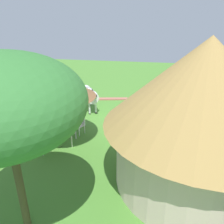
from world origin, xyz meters
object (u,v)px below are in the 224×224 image
Objects in this scene: thatched_hut at (201,112)px; zebra_nearest_camera at (200,105)px; shade_umbrella at (57,87)px; patio_dining_table at (61,130)px; striped_lounge_chair at (148,123)px; acacia_tree_left_background at (3,103)px; zebra_by_umbrella at (89,95)px; patio_chair_near_hut at (41,142)px; guest_beside_umbrella at (16,136)px; patio_chair_near_lawn at (80,124)px; guest_behind_table at (82,110)px; standing_watcher at (157,92)px.

zebra_nearest_camera is at bearing -101.61° from thatched_hut.
shade_umbrella reaches higher than patio_dining_table.
acacia_tree_left_background reaches higher than striped_lounge_chair.
patio_dining_table is 0.62× the size of zebra_by_umbrella.
guest_beside_umbrella is (0.84, 0.38, 0.42)m from patio_chair_near_hut.
patio_chair_near_lawn is at bearing -119.56° from patio_dining_table.
patio_chair_near_hut is 0.58× the size of guest_behind_table.
thatched_hut reaches higher than patio_dining_table.
zebra_nearest_camera is at bearing -151.83° from shade_umbrella.
patio_dining_table is (-0.00, 0.00, -1.99)m from shade_umbrella.
striped_lounge_chair is (1.61, -3.85, -2.38)m from thatched_hut.
patio_chair_near_hut is at bearing -6.48° from thatched_hut.
striped_lounge_chair is 8.02m from acacia_tree_left_background.
patio_chair_near_lawn is 3.46m from striped_lounge_chair.
zebra_by_umbrella is (3.59, -1.81, 0.75)m from striped_lounge_chair.
shade_umbrella reaches higher than patio_chair_near_hut.
acacia_tree_left_background is (-0.72, 4.43, 2.99)m from patio_dining_table.
acacia_tree_left_background is (3.50, 9.41, 2.58)m from standing_watcher.
guest_beside_umbrella is at bearing 41.82° from zebra_by_umbrella.
shade_umbrella is 2.09× the size of guest_behind_table.
striped_lounge_chair is at bearing 131.91° from guest_behind_table.
patio_chair_near_hut is at bearing 91.69° from patio_chair_near_lawn.
patio_chair_near_hut is 0.40× the size of zebra_nearest_camera.
patio_chair_near_lawn is (4.86, -2.69, -2.12)m from thatched_hut.
thatched_hut reaches higher than zebra_by_umbrella.
guest_beside_umbrella is 8.47m from standing_watcher.
patio_dining_table is 0.83× the size of guest_beside_umbrella.
guest_behind_table is 0.74× the size of zebra_by_umbrella.
patio_dining_table is 0.73× the size of standing_watcher.
guest_behind_table reaches higher than patio_dining_table.
patio_chair_near_lawn reaches higher than patio_dining_table.
acacia_tree_left_background is (-0.29, 6.14, 2.71)m from guest_behind_table.
zebra_nearest_camera reaches higher than patio_dining_table.
zebra_by_umbrella is (4.00, 1.02, -0.05)m from standing_watcher.
zebra_nearest_camera is at bearing 140.78° from guest_behind_table.
patio_dining_table is 7.37m from zebra_nearest_camera.
shade_umbrella reaches higher than standing_watcher.
standing_watcher reaches higher than patio_chair_near_lawn.
guest_beside_umbrella is at bearing 126.07° from zebra_nearest_camera.
zebra_by_umbrella is at bearing -93.26° from shade_umbrella.
patio_dining_table is 0.83× the size of guest_behind_table.
shade_umbrella is 4.60m from acacia_tree_left_background.
zebra_nearest_camera is (-2.27, 1.50, -0.09)m from standing_watcher.
standing_watcher is (-4.73, -6.00, 0.54)m from patio_chair_near_hut.
patio_chair_near_lawn is (-0.56, -0.99, -0.13)m from patio_dining_table.
guest_beside_umbrella is (1.34, 1.40, -1.70)m from shade_umbrella.
thatched_hut reaches higher than striped_lounge_chair.
patio_chair_near_lawn is at bearing 116.86° from zebra_nearest_camera.
guest_beside_umbrella is at bearing 46.32° from shade_umbrella.
guest_behind_table is at bearing 97.80° from standing_watcher.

